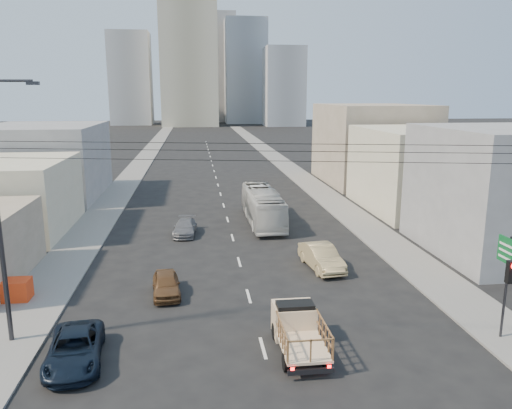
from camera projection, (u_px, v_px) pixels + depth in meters
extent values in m
plane|color=black|center=(270.00, 372.00, 20.66)|extent=(420.00, 420.00, 0.00)
cube|color=slate|center=(143.00, 160.00, 87.07)|extent=(3.50, 180.00, 0.12)
cube|color=slate|center=(276.00, 158.00, 89.89)|extent=(3.50, 180.00, 0.12)
cube|color=silver|center=(263.00, 348.00, 22.59)|extent=(0.15, 2.00, 0.01)
cube|color=silver|center=(249.00, 296.00, 28.41)|extent=(0.15, 2.00, 0.01)
cube|color=silver|center=(239.00, 262.00, 34.22)|extent=(0.15, 2.00, 0.01)
cube|color=silver|center=(232.00, 238.00, 40.04)|extent=(0.15, 2.00, 0.01)
cube|color=silver|center=(227.00, 219.00, 45.85)|extent=(0.15, 2.00, 0.01)
cube|color=silver|center=(224.00, 205.00, 51.67)|extent=(0.15, 2.00, 0.01)
cube|color=silver|center=(221.00, 194.00, 57.48)|extent=(0.15, 2.00, 0.01)
cube|color=silver|center=(218.00, 185.00, 63.30)|extent=(0.15, 2.00, 0.01)
cube|color=silver|center=(216.00, 177.00, 69.11)|extent=(0.15, 2.00, 0.01)
cube|color=silver|center=(214.00, 171.00, 74.92)|extent=(0.15, 2.00, 0.01)
cube|color=silver|center=(213.00, 165.00, 80.74)|extent=(0.15, 2.00, 0.01)
cube|color=silver|center=(211.00, 161.00, 86.55)|extent=(0.15, 2.00, 0.01)
cube|color=silver|center=(210.00, 157.00, 92.37)|extent=(0.15, 2.00, 0.01)
cube|color=silver|center=(209.00, 153.00, 98.18)|extent=(0.15, 2.00, 0.01)
cube|color=silver|center=(208.00, 150.00, 104.00)|extent=(0.15, 2.00, 0.01)
cube|color=silver|center=(207.00, 147.00, 109.81)|extent=(0.15, 2.00, 0.01)
cube|color=silver|center=(207.00, 144.00, 115.63)|extent=(0.15, 2.00, 0.01)
cube|color=silver|center=(206.00, 142.00, 121.44)|extent=(0.15, 2.00, 0.01)
cube|color=beige|center=(303.00, 346.00, 21.39)|extent=(1.90, 3.00, 0.12)
cube|color=beige|center=(294.00, 320.00, 23.27)|extent=(1.90, 1.60, 1.50)
cube|color=black|center=(295.00, 310.00, 22.90)|extent=(1.70, 0.90, 0.70)
cube|color=#2D2D33|center=(311.00, 371.00, 19.95)|extent=(1.90, 0.12, 0.22)
cube|color=#FF0C0C|center=(292.00, 369.00, 19.83)|extent=(0.15, 0.05, 0.12)
cube|color=#FF0C0C|center=(329.00, 367.00, 20.01)|extent=(0.15, 0.05, 0.12)
cylinder|color=black|center=(275.00, 331.00, 23.39)|extent=(0.25, 0.76, 0.76)
cylinder|color=black|center=(311.00, 329.00, 23.59)|extent=(0.25, 0.76, 0.76)
cylinder|color=black|center=(286.00, 362.00, 20.67)|extent=(0.25, 0.76, 0.76)
cylinder|color=black|center=(326.00, 360.00, 20.88)|extent=(0.25, 0.76, 0.76)
imported|color=black|center=(75.00, 349.00, 21.17)|extent=(2.72, 5.02, 1.34)
imported|color=beige|center=(263.00, 206.00, 44.32)|extent=(2.66, 11.05, 3.07)
imported|color=brown|center=(166.00, 284.00, 28.46)|extent=(1.85, 3.90, 1.29)
imported|color=tan|center=(321.00, 257.00, 32.78)|extent=(2.27, 4.98, 1.58)
imported|color=slate|center=(185.00, 227.00, 40.76)|extent=(2.05, 4.33, 1.22)
cube|color=black|center=(511.00, 272.00, 17.05)|extent=(0.28, 0.22, 0.80)
cylinder|color=#2D2D33|center=(506.00, 289.00, 22.91)|extent=(0.12, 0.12, 5.00)
cube|color=#0C5926|center=(509.00, 252.00, 22.52)|extent=(0.08, 1.60, 1.20)
cube|color=white|center=(508.00, 246.00, 22.45)|extent=(0.02, 1.30, 0.10)
cube|color=white|center=(508.00, 253.00, 22.52)|extent=(0.02, 1.30, 0.10)
cube|color=white|center=(507.00, 259.00, 22.58)|extent=(0.02, 1.30, 0.10)
cylinder|color=#2D2D33|center=(7.00, 81.00, 20.73)|extent=(2.00, 0.12, 0.12)
cube|color=#2D2D33|center=(33.00, 83.00, 20.87)|extent=(0.50, 0.25, 0.15)
cylinder|color=black|center=(265.00, 144.00, 20.10)|extent=(23.01, 5.02, 0.02)
cylinder|color=black|center=(265.00, 151.00, 20.17)|extent=(23.01, 5.02, 0.02)
cylinder|color=black|center=(265.00, 161.00, 20.25)|extent=(23.01, 5.02, 0.02)
cube|color=#EA3E16|center=(14.00, 296.00, 27.61)|extent=(1.80, 1.20, 0.38)
cube|color=#EA3E16|center=(13.00, 290.00, 27.53)|extent=(1.80, 1.20, 0.38)
cube|color=#EA3E16|center=(13.00, 283.00, 27.45)|extent=(1.80, 1.20, 0.38)
cube|color=gray|center=(504.00, 191.00, 35.53)|extent=(10.00, 12.00, 9.00)
cube|color=beige|center=(423.00, 169.00, 49.26)|extent=(11.00, 14.00, 8.00)
cube|color=gray|center=(372.00, 144.00, 64.61)|extent=(12.00, 16.00, 10.00)
cube|color=gray|center=(44.00, 161.00, 55.25)|extent=(12.00, 16.00, 8.00)
cube|color=tan|center=(188.00, 41.00, 178.46)|extent=(20.00, 20.00, 60.00)
cube|color=#929599|center=(245.00, 72.00, 197.78)|extent=(16.00, 16.00, 40.00)
cube|color=#929599|center=(131.00, 79.00, 188.32)|extent=(15.00, 15.00, 34.00)
cube|color=gray|center=(213.00, 69.00, 210.45)|extent=(18.00, 18.00, 44.00)
cube|color=#929599|center=(284.00, 87.00, 181.13)|extent=(14.00, 14.00, 28.00)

